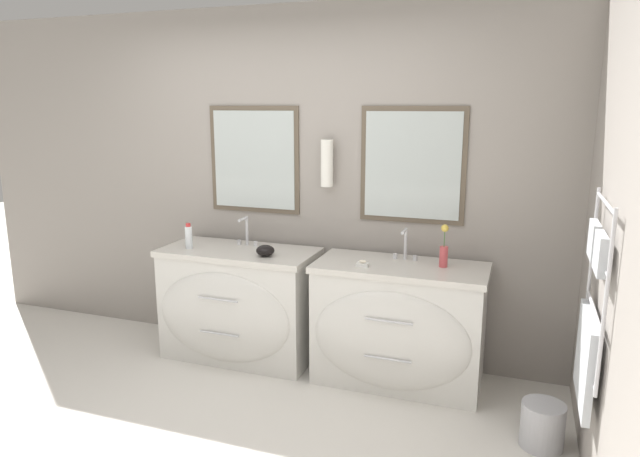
{
  "coord_description": "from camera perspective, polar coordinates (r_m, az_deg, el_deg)",
  "views": [
    {
      "loc": [
        1.69,
        -2.31,
        1.89
      ],
      "look_at": [
        0.44,
        1.15,
        1.09
      ],
      "focal_mm": 32.0,
      "sensor_mm": 36.0,
      "label": 1
    }
  ],
  "objects": [
    {
      "name": "wall_back",
      "position": [
        4.36,
        -3.06,
        4.55
      ],
      "size": [
        5.77,
        0.17,
        2.6
      ],
      "color": "gray",
      "rests_on": "ground_plane"
    },
    {
      "name": "soap_dish",
      "position": [
        3.8,
        4.28,
        -3.55
      ],
      "size": [
        0.08,
        0.06,
        0.04
      ],
      "color": "white",
      "rests_on": "vanity_right"
    },
    {
      "name": "faucet_left",
      "position": [
        4.35,
        -7.41,
        -0.27
      ],
      "size": [
        0.17,
        0.14,
        0.22
      ],
      "color": "silver",
      "rests_on": "vanity_left"
    },
    {
      "name": "flower_vase",
      "position": [
        3.84,
        12.28,
        -2.14
      ],
      "size": [
        0.06,
        0.06,
        0.29
      ],
      "color": "#CC4C51",
      "rests_on": "vanity_right"
    },
    {
      "name": "vanity_right",
      "position": [
        3.97,
        7.78,
        -9.52
      ],
      "size": [
        1.16,
        0.61,
        0.84
      ],
      "color": "silver",
      "rests_on": "ground_plane"
    },
    {
      "name": "toiletry_bottle",
      "position": [
        4.35,
        -12.99,
        -0.8
      ],
      "size": [
        0.05,
        0.05,
        0.19
      ],
      "color": "silver",
      "rests_on": "vanity_left"
    },
    {
      "name": "faucet_right",
      "position": [
        3.96,
        8.5,
        -1.57
      ],
      "size": [
        0.17,
        0.14,
        0.22
      ],
      "color": "silver",
      "rests_on": "vanity_right"
    },
    {
      "name": "waste_bin",
      "position": [
        3.61,
        21.36,
        -17.77
      ],
      "size": [
        0.24,
        0.24,
        0.26
      ],
      "color": "#B7B7BC",
      "rests_on": "ground_plane"
    },
    {
      "name": "vanity_left",
      "position": [
        4.36,
        -8.2,
        -7.49
      ],
      "size": [
        1.16,
        0.61,
        0.84
      ],
      "color": "silver",
      "rests_on": "ground_plane"
    },
    {
      "name": "wall_right",
      "position": [
        3.14,
        27.2,
        -0.15
      ],
      "size": [
        0.13,
        3.46,
        2.6
      ],
      "color": "gray",
      "rests_on": "ground_plane"
    },
    {
      "name": "amenity_bowl",
      "position": [
        4.06,
        -5.52,
        -2.21
      ],
      "size": [
        0.13,
        0.13,
        0.08
      ],
      "color": "black",
      "rests_on": "vanity_left"
    }
  ]
}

